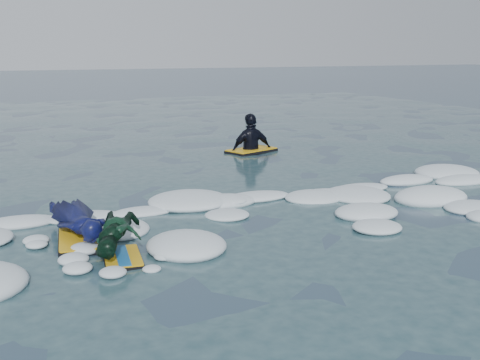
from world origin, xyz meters
The scene contains 5 objects.
ground centered at (0.00, 0.00, 0.00)m, with size 120.00×120.00×0.00m, color #1A2C40.
foam_band centered at (0.00, 1.03, 0.00)m, with size 12.00×3.10×0.30m, color silver, non-canonical shape.
prone_woman_unit centered at (-1.50, 0.70, 0.21)m, with size 0.75×1.61×0.40m.
prone_child_unit centered at (-1.17, -0.14, 0.22)m, with size 0.93×1.25×0.44m.
waiting_rider_unit centered at (2.97, 5.64, 0.02)m, with size 1.32×1.03×1.74m.
Camera 1 is at (-2.37, -6.75, 2.34)m, focal length 45.00 mm.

